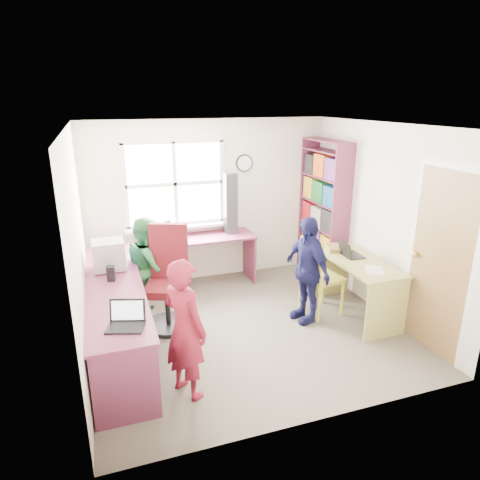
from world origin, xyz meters
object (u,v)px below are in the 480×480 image
Objects in this scene: wooden_chair at (318,274)px; person_red at (185,329)px; bookshelf at (323,214)px; cd_tower at (230,203)px; laptop_right at (349,252)px; person_green at (148,267)px; crt_monitor at (109,255)px; person_navy at (307,270)px; swivel_chair at (168,284)px; potted_plant at (166,230)px; laptop_left at (126,320)px; right_desk at (357,276)px; l_desk at (138,322)px.

person_red is at bearing -162.27° from wooden_chair.
bookshelf is 1.43m from cd_tower.
person_green is (-2.48, 0.67, -0.14)m from laptop_right.
crt_monitor is 0.27× the size of person_navy.
person_green is (-0.19, 0.33, 0.11)m from swivel_chair.
crt_monitor is 1.20× the size of potted_plant.
person_red is (0.58, -1.52, -0.25)m from crt_monitor.
person_green reaches higher than swivel_chair.
potted_plant is at bearing 130.35° from wooden_chair.
crt_monitor is at bearing -168.79° from bookshelf.
crt_monitor is (-3.17, -0.63, -0.07)m from bookshelf.
bookshelf is 2.37m from potted_plant.
person_red is (0.50, -0.11, -0.12)m from laptop_left.
crt_monitor is at bearing -172.22° from swivel_chair.
person_green is (-2.71, -0.45, -0.35)m from bookshelf.
laptop_right is at bearing 13.17° from swivel_chair.
person_red is at bearing 116.63° from laptop_right.
wooden_chair is 0.76× the size of person_red.
laptop_right is (-0.23, -1.12, -0.21)m from bookshelf.
potted_plant is at bearing 173.92° from bookshelf.
potted_plant reaches higher than right_desk.
laptop_right is at bearing -53.94° from cd_tower.
person_navy is (0.50, -1.53, -0.53)m from cd_tower.
person_green is at bearing -152.73° from cd_tower.
person_red reaches higher than wooden_chair.
cd_tower reaches higher than wooden_chair.
swivel_chair reaches higher than l_desk.
bookshelf is at bearing 134.15° from person_navy.
potted_plant is (-1.68, 1.38, 0.35)m from wooden_chair.
bookshelf is 5.71× the size of crt_monitor.
person_navy is at bearing -125.87° from bookshelf.
laptop_right is (2.72, 0.35, 0.33)m from l_desk.
wooden_chair is 2.17m from person_red.
right_desk is 2.37m from swivel_chair.
bookshelf is at bearing -6.08° from potted_plant.
bookshelf is at bearing -8.56° from laptop_right.
laptop_right is at bearing 88.21° from person_navy.
cd_tower is at bearing 167.35° from bookshelf.
swivel_chair is at bearing -32.85° from person_red.
swivel_chair is 1.11m from potted_plant.
bookshelf is 3.38m from person_red.
person_red is at bearing -95.47° from potted_plant.
laptop_left is at bearing -169.63° from wooden_chair.
person_navy is at bearing -91.37° from person_red.
crt_monitor is 0.28× the size of person_green.
cd_tower reaches higher than person_red.
wooden_chair is 3.23× the size of laptop_right.
cd_tower is at bearing 65.49° from swivel_chair.
person_green reaches higher than right_desk.
bookshelf is at bearing 26.43° from l_desk.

